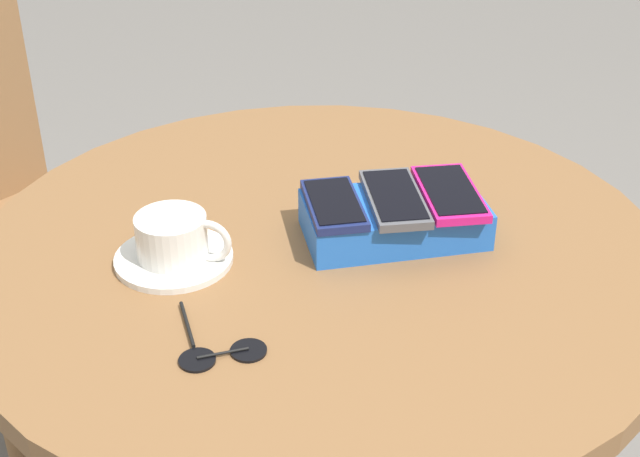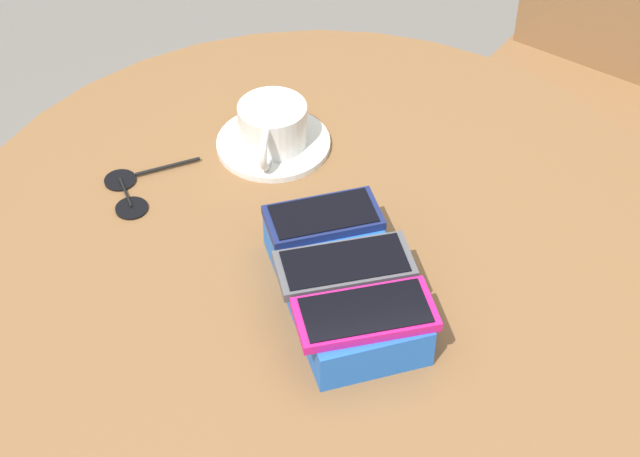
# 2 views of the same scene
# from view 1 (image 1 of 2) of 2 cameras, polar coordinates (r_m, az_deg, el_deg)

# --- Properties ---
(round_table) EXTENTS (0.85, 0.85, 0.75)m
(round_table) POSITION_cam_1_polar(r_m,az_deg,el_deg) (1.17, 0.00, -7.80)
(round_table) COLOR #2D2D2D
(round_table) RESTS_ON ground_plane
(phone_box) EXTENTS (0.22, 0.13, 0.05)m
(phone_box) POSITION_cam_1_polar(r_m,az_deg,el_deg) (1.08, 4.76, 0.60)
(phone_box) COLOR blue
(phone_box) RESTS_ON round_table
(phone_magenta) EXTENTS (0.07, 0.14, 0.01)m
(phone_magenta) POSITION_cam_1_polar(r_m,az_deg,el_deg) (1.09, 8.30, 2.25)
(phone_magenta) COLOR #D11975
(phone_magenta) RESTS_ON phone_box
(phone_gray) EXTENTS (0.07, 0.14, 0.01)m
(phone_gray) POSITION_cam_1_polar(r_m,az_deg,el_deg) (1.07, 4.80, 1.94)
(phone_gray) COLOR #515156
(phone_gray) RESTS_ON phone_box
(phone_navy) EXTENTS (0.07, 0.12, 0.01)m
(phone_navy) POSITION_cam_1_polar(r_m,az_deg,el_deg) (1.06, 0.88, 1.61)
(phone_navy) COLOR navy
(phone_navy) RESTS_ON phone_box
(saucer) EXTENTS (0.14, 0.14, 0.01)m
(saucer) POSITION_cam_1_polar(r_m,az_deg,el_deg) (1.05, -9.33, -1.90)
(saucer) COLOR silver
(saucer) RESTS_ON round_table
(coffee_cup) EXTENTS (0.11, 0.08, 0.05)m
(coffee_cup) POSITION_cam_1_polar(r_m,az_deg,el_deg) (1.04, -9.32, -0.49)
(coffee_cup) COLOR silver
(coffee_cup) RESTS_ON saucer
(sunglasses) EXTENTS (0.09, 0.12, 0.01)m
(sunglasses) POSITION_cam_1_polar(r_m,az_deg,el_deg) (0.91, -6.52, -7.81)
(sunglasses) COLOR black
(sunglasses) RESTS_ON round_table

